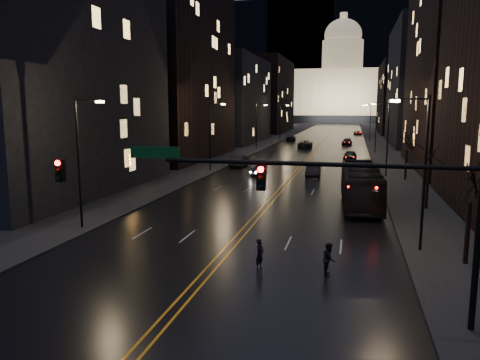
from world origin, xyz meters
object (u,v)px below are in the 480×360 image
Objects in this scene: receding_car_a at (313,171)px; pedestrian_a at (260,254)px; traffic_signal at (323,193)px; bus at (361,185)px; oncoming_car_a at (259,170)px; oncoming_car_b at (239,161)px; pedestrian_b at (329,259)px.

receding_car_a is 2.93× the size of pedestrian_a.
traffic_signal reaches higher than pedestrian_a.
oncoming_car_a is (-11.86, 15.26, -1.07)m from bus.
oncoming_car_b is 13.22m from receding_car_a.
oncoming_car_b is at bearing 145.14° from receding_car_a.
receding_car_a reaches higher than oncoming_car_a.
bus reaches higher than pedestrian_b.
receding_car_a is at bearing 6.93° from pedestrian_b.
traffic_signal is at bearing 103.01° from oncoming_car_a.
oncoming_car_a is 34.39m from pedestrian_b.
pedestrian_a is 0.97× the size of pedestrian_b.
pedestrian_a is at bearing 124.39° from traffic_signal.
receding_car_a is (-3.41, 38.34, -4.33)m from traffic_signal.
bus reaches higher than pedestrian_a.
oncoming_car_b is at bearing 20.56° from pedestrian_b.
traffic_signal is at bearing -86.13° from receding_car_a.
oncoming_car_b reaches higher than oncoming_car_a.
receding_car_a is at bearing 106.00° from bus.
oncoming_car_b reaches higher than pedestrian_b.
traffic_signal is 38.74m from receding_car_a.
oncoming_car_b is (-16.27, 23.05, -0.92)m from bus.
pedestrian_b is (14.52, -40.66, -0.01)m from oncoming_car_b.
oncoming_car_b is 1.08× the size of receding_car_a.
bus is 17.72m from pedestrian_b.
pedestrian_a is (10.98, -40.66, -0.04)m from oncoming_car_b.
traffic_signal is at bearing 179.60° from pedestrian_b.
oncoming_car_a is at bearing 125.33° from bus.
oncoming_car_b is (-14.41, 45.67, -4.26)m from traffic_signal.
traffic_signal is 10.74× the size of pedestrian_a.
oncoming_car_a is at bearing 104.78° from traffic_signal.
oncoming_car_b is at bearing 122.69° from bus.
receding_car_a is at bearing 19.87° from pedestrian_a.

